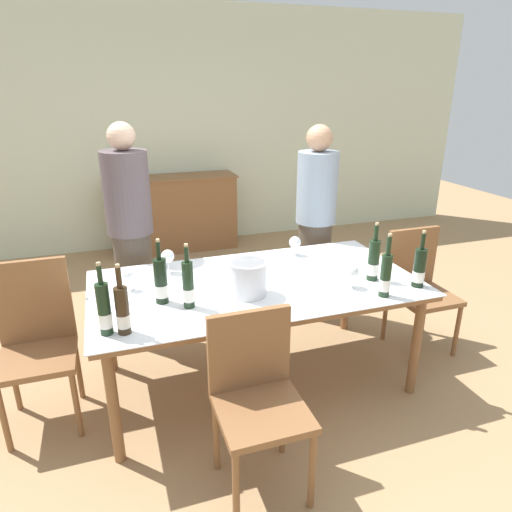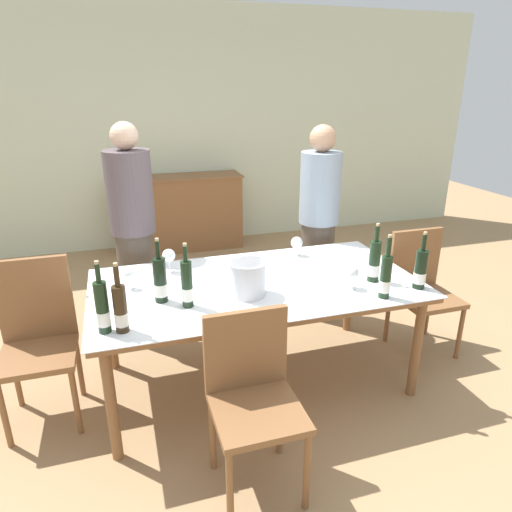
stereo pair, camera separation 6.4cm
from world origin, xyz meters
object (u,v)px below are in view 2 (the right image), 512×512
dining_table (256,291)px  chair_near_front (252,390)px  wine_bottle_1 (102,308)px  wine_glass_2 (129,275)px  wine_bottle_4 (386,277)px  wine_bottle_3 (374,262)px  wine_bottle_5 (420,270)px  chair_right_end (421,283)px  sideboard_cabinet (180,213)px  wine_glass_1 (169,256)px  wine_bottle_2 (121,309)px  chair_left_end (37,332)px  person_host (134,237)px  wine_glass_0 (297,243)px  person_guest_left (318,225)px  wine_bottle_0 (187,285)px  wine_bottle_6 (160,281)px  wine_glass_3 (352,273)px  ice_bucket (247,277)px

dining_table → chair_near_front: chair_near_front is taller
wine_bottle_1 → wine_glass_2: wine_bottle_1 is taller
wine_glass_2 → wine_bottle_4: bearing=-21.7°
wine_bottle_3 → wine_bottle_5: wine_bottle_3 is taller
chair_right_end → wine_bottle_3: bearing=-154.9°
sideboard_cabinet → dining_table: size_ratio=0.74×
wine_bottle_5 → wine_glass_1: (-1.44, 0.71, -0.01)m
dining_table → chair_near_front: bearing=-108.4°
wine_bottle_2 → wine_bottle_5: wine_bottle_2 is taller
chair_left_end → person_host: (0.62, 0.73, 0.29)m
wine_bottle_2 → wine_bottle_3: wine_bottle_3 is taller
wine_bottle_2 → wine_glass_0: (1.26, 0.77, -0.03)m
wine_glass_2 → person_guest_left: size_ratio=0.08×
dining_table → chair_right_end: size_ratio=2.25×
wine_glass_0 → person_guest_left: person_guest_left is taller
wine_bottle_0 → wine_bottle_1: bearing=-160.3°
wine_bottle_6 → wine_glass_3: 1.15m
wine_bottle_1 → chair_right_end: 2.30m
wine_bottle_3 → wine_glass_0: wine_bottle_3 is taller
wine_bottle_1 → wine_bottle_4: 1.57m
chair_left_end → chair_near_front: 1.37m
wine_bottle_5 → wine_glass_2: (-1.71, 0.51, -0.03)m
wine_bottle_6 → person_guest_left: 1.65m
wine_bottle_1 → ice_bucket: bearing=14.4°
wine_glass_1 → wine_glass_2: (-0.27, -0.20, -0.02)m
wine_bottle_6 → wine_glass_1: bearing=76.9°
sideboard_cabinet → wine_bottle_4: bearing=-77.3°
wine_bottle_0 → chair_right_end: wine_bottle_0 is taller
wine_glass_0 → wine_bottle_6: bearing=-155.2°
wine_bottle_0 → chair_right_end: (1.78, 0.29, -0.35)m
wine_bottle_4 → wine_glass_2: bearing=158.3°
wine_bottle_4 → wine_bottle_1: bearing=177.6°
wine_bottle_6 → ice_bucket: bearing=-6.9°
wine_glass_1 → chair_near_front: chair_near_front is taller
wine_glass_1 → chair_right_end: size_ratio=0.18×
wine_bottle_2 → wine_glass_0: wine_bottle_2 is taller
ice_bucket → person_host: person_host is taller
wine_bottle_2 → person_guest_left: (1.62, 1.17, -0.04)m
dining_table → chair_right_end: (1.32, 0.09, -0.16)m
ice_bucket → chair_left_end: 1.28m
wine_glass_3 → person_guest_left: 1.08m
wine_bottle_1 → wine_glass_2: 0.52m
wine_glass_2 → wine_bottle_5: bearing=-16.7°
wine_bottle_4 → wine_bottle_6: 1.30m
wine_bottle_2 → chair_near_front: size_ratio=0.41×
person_guest_left → sideboard_cabinet: bearing=112.7°
sideboard_cabinet → wine_bottle_3: wine_bottle_3 is taller
chair_left_end → chair_right_end: (2.63, -0.01, -0.03)m
wine_glass_3 → ice_bucket: bearing=170.9°
dining_table → wine_bottle_4: size_ratio=5.28×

